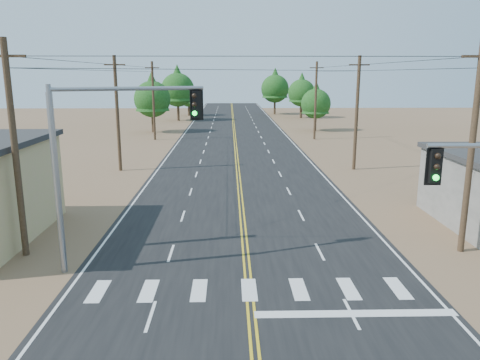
{
  "coord_description": "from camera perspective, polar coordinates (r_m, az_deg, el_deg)",
  "views": [
    {
      "loc": [
        -0.77,
        -9.22,
        8.44
      ],
      "look_at": [
        -0.26,
        12.5,
        3.5
      ],
      "focal_mm": 35.0,
      "sensor_mm": 36.0,
      "label": 1
    }
  ],
  "objects": [
    {
      "name": "road",
      "position": [
        40.13,
        -0.22,
        0.69
      ],
      "size": [
        15.0,
        200.0,
        0.02
      ],
      "primitive_type": "cube",
      "color": "black",
      "rests_on": "ground"
    },
    {
      "name": "utility_pole_left_near",
      "position": [
        23.58,
        -25.75,
        3.44
      ],
      "size": [
        1.8,
        0.3,
        10.0
      ],
      "color": "#4C3826",
      "rests_on": "ground"
    },
    {
      "name": "utility_pole_left_mid",
      "position": [
        42.48,
        -14.72,
        7.92
      ],
      "size": [
        1.8,
        0.3,
        10.0
      ],
      "color": "#4C3826",
      "rests_on": "ground"
    },
    {
      "name": "utility_pole_left_far",
      "position": [
        62.08,
        -10.51,
        9.54
      ],
      "size": [
        1.8,
        0.3,
        10.0
      ],
      "color": "#4C3826",
      "rests_on": "ground"
    },
    {
      "name": "utility_pole_right_near",
      "position": [
        24.26,
        26.41,
        3.6
      ],
      "size": [
        1.8,
        0.3,
        10.0
      ],
      "color": "#4C3826",
      "rests_on": "ground"
    },
    {
      "name": "utility_pole_right_mid",
      "position": [
        42.86,
        14.04,
        7.99
      ],
      "size": [
        1.8,
        0.3,
        10.0
      ],
      "color": "#4C3826",
      "rests_on": "ground"
    },
    {
      "name": "utility_pole_right_far",
      "position": [
        62.34,
        9.2,
        9.6
      ],
      "size": [
        1.8,
        0.3,
        10.0
      ],
      "color": "#4C3826",
      "rests_on": "ground"
    },
    {
      "name": "signal_mast_left",
      "position": [
        20.78,
        -16.62,
        3.96
      ],
      "size": [
        6.23,
        2.32,
        8.05
      ],
      "rotation": [
        0.0,
        0.0,
        0.33
      ],
      "color": "gray",
      "rests_on": "ground"
    },
    {
      "name": "tree_left_near",
      "position": [
        70.24,
        -10.66,
        10.11
      ],
      "size": [
        5.28,
        5.28,
        8.8
      ],
      "color": "#3F2D1E",
      "rests_on": "ground"
    },
    {
      "name": "tree_left_mid",
      "position": [
        87.46,
        -7.62,
        11.25
      ],
      "size": [
        6.1,
        6.1,
        10.16
      ],
      "color": "#3F2D1E",
      "rests_on": "ground"
    },
    {
      "name": "tree_left_far",
      "position": [
        97.74,
        -6.28,
        10.4
      ],
      "size": [
        4.37,
        4.37,
        7.28
      ],
      "color": "#3F2D1E",
      "rests_on": "ground"
    },
    {
      "name": "tree_right_near",
      "position": [
        71.77,
        9.24,
        9.52
      ],
      "size": [
        4.43,
        4.43,
        7.38
      ],
      "color": "#3F2D1E",
      "rests_on": "ground"
    },
    {
      "name": "tree_right_mid",
      "position": [
        93.02,
        7.52,
        10.82
      ],
      "size": [
        5.26,
        5.26,
        8.77
      ],
      "color": "#3F2D1E",
      "rests_on": "ground"
    },
    {
      "name": "tree_right_far",
      "position": [
        100.93,
        4.29,
        11.38
      ],
      "size": [
        5.86,
        5.86,
        9.76
      ],
      "color": "#3F2D1E",
      "rests_on": "ground"
    }
  ]
}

